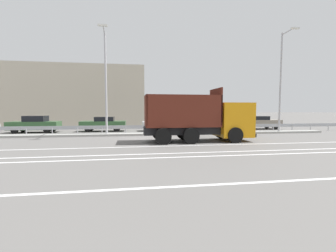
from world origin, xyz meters
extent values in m
plane|color=#605E5B|center=(0.00, 0.00, 0.00)|extent=(320.00, 320.00, 0.00)
cube|color=silver|center=(3.02, -3.58, 0.00)|extent=(59.54, 0.16, 0.01)
cube|color=silver|center=(3.02, -5.83, 0.00)|extent=(59.54, 0.16, 0.01)
cube|color=silver|center=(3.02, -6.79, 0.00)|extent=(59.54, 0.16, 0.01)
cube|color=silver|center=(3.02, -10.71, 0.00)|extent=(59.54, 0.16, 0.01)
cube|color=gray|center=(0.00, 2.56, 0.09)|extent=(32.75, 1.10, 0.18)
cube|color=#9EA0A5|center=(0.00, 3.94, 0.62)|extent=(59.54, 0.04, 0.32)
cylinder|color=#ADADB2|center=(-10.53, 3.94, 0.31)|extent=(0.09, 0.09, 0.62)
cylinder|color=#ADADB2|center=(-8.42, 3.94, 0.31)|extent=(0.09, 0.09, 0.62)
cylinder|color=#ADADB2|center=(-6.32, 3.94, 0.31)|extent=(0.09, 0.09, 0.62)
cylinder|color=#ADADB2|center=(-4.21, 3.94, 0.31)|extent=(0.09, 0.09, 0.62)
cylinder|color=#ADADB2|center=(-2.11, 3.94, 0.31)|extent=(0.09, 0.09, 0.62)
cylinder|color=#ADADB2|center=(0.00, 3.94, 0.31)|extent=(0.09, 0.09, 0.62)
cylinder|color=#ADADB2|center=(2.11, 3.94, 0.31)|extent=(0.09, 0.09, 0.62)
cylinder|color=#ADADB2|center=(4.21, 3.94, 0.31)|extent=(0.09, 0.09, 0.62)
cylinder|color=#ADADB2|center=(6.32, 3.94, 0.31)|extent=(0.09, 0.09, 0.62)
cylinder|color=#ADADB2|center=(8.42, 3.94, 0.31)|extent=(0.09, 0.09, 0.62)
cylinder|color=#ADADB2|center=(10.53, 3.94, 0.31)|extent=(0.09, 0.09, 0.62)
cylinder|color=#ADADB2|center=(12.63, 3.94, 0.31)|extent=(0.09, 0.09, 0.62)
cylinder|color=#ADADB2|center=(14.74, 3.94, 0.31)|extent=(0.09, 0.09, 0.62)
cylinder|color=#ADADB2|center=(16.84, 3.94, 0.31)|extent=(0.09, 0.09, 0.62)
cylinder|color=#ADADB2|center=(18.95, 3.94, 0.31)|extent=(0.09, 0.09, 0.62)
cube|color=orange|center=(5.61, -1.77, 1.49)|extent=(2.23, 2.37, 2.37)
cube|color=black|center=(6.74, -1.77, 1.91)|extent=(0.04, 2.03, 0.88)
cube|color=black|center=(6.78, -1.77, 0.47)|extent=(0.11, 2.31, 0.24)
cube|color=black|center=(1.90, -1.78, 0.79)|extent=(5.20, 1.31, 0.53)
cube|color=#511E14|center=(1.90, -1.78, 1.11)|extent=(4.99, 2.28, 0.12)
cube|color=#511E14|center=(1.90, -0.69, 2.17)|extent=(4.98, 0.11, 1.99)
cube|color=#511E14|center=(1.91, -2.86, 2.17)|extent=(4.98, 0.11, 1.99)
cube|color=#511E14|center=(4.35, -1.77, 2.42)|extent=(0.11, 2.27, 2.49)
cube|color=#511E14|center=(-0.54, -1.78, 2.17)|extent=(0.11, 2.27, 1.99)
cylinder|color=black|center=(5.28, -0.61, 0.52)|extent=(1.04, 0.32, 1.04)
cylinder|color=black|center=(5.28, -2.93, 0.52)|extent=(1.04, 0.32, 1.04)
cylinder|color=black|center=(2.29, -0.62, 0.52)|extent=(1.04, 0.32, 1.04)
cylinder|color=black|center=(2.30, -2.93, 0.52)|extent=(1.04, 0.32, 1.04)
cylinder|color=black|center=(0.47, -0.63, 0.52)|extent=(1.04, 0.32, 1.04)
cylinder|color=black|center=(0.48, -2.94, 0.52)|extent=(1.04, 0.32, 1.04)
cylinder|color=white|center=(7.12, 2.56, 0.17)|extent=(0.16, 0.16, 0.35)
cylinder|color=black|center=(7.12, 2.56, 0.52)|extent=(0.16, 0.16, 0.35)
cylinder|color=white|center=(7.12, 2.56, 0.87)|extent=(0.16, 0.16, 0.35)
cylinder|color=black|center=(7.12, 2.56, 1.22)|extent=(0.16, 0.16, 0.35)
cylinder|color=white|center=(7.12, 2.56, 1.57)|extent=(0.16, 0.16, 0.35)
cylinder|color=#1E4CB2|center=(7.12, 2.56, 2.05)|extent=(0.61, 0.03, 0.61)
cylinder|color=white|center=(7.12, 2.56, 2.05)|extent=(0.66, 0.02, 0.66)
cylinder|color=#ADADB2|center=(-3.65, 2.76, 4.30)|extent=(0.18, 0.18, 8.59)
cylinder|color=#ADADB2|center=(-3.59, 1.64, 8.44)|extent=(0.22, 2.25, 0.10)
cube|color=silver|center=(-3.53, 0.52, 8.36)|extent=(0.71, 0.24, 0.12)
cylinder|color=#ADADB2|center=(12.23, 2.47, 4.62)|extent=(0.18, 0.18, 9.24)
cylinder|color=#ADADB2|center=(12.16, 1.56, 9.09)|extent=(0.23, 1.83, 0.10)
cube|color=silver|center=(12.10, 0.64, 9.01)|extent=(0.71, 0.25, 0.12)
cube|color=#335B33|center=(-10.82, 6.33, 0.69)|extent=(4.50, 1.71, 0.77)
cube|color=black|center=(-10.69, 6.33, 1.35)|extent=(1.89, 1.50, 0.55)
cylinder|color=black|center=(-12.22, 5.52, 0.30)|extent=(0.60, 0.20, 0.60)
cylinder|color=black|center=(-12.22, 7.14, 0.30)|extent=(0.60, 0.20, 0.60)
cylinder|color=black|center=(-9.43, 5.52, 0.30)|extent=(0.60, 0.20, 0.60)
cylinder|color=black|center=(-9.43, 7.14, 0.30)|extent=(0.60, 0.20, 0.60)
cube|color=#335B33|center=(-4.44, 6.71, 0.67)|extent=(4.47, 1.78, 0.74)
cube|color=black|center=(-4.30, 6.71, 1.27)|extent=(1.88, 1.55, 0.44)
cylinder|color=black|center=(-5.82, 5.90, 0.30)|extent=(0.60, 0.21, 0.60)
cylinder|color=black|center=(-5.81, 7.55, 0.30)|extent=(0.60, 0.21, 0.60)
cylinder|color=black|center=(-3.06, 5.87, 0.30)|extent=(0.60, 0.21, 0.60)
cylinder|color=black|center=(-3.05, 7.52, 0.30)|extent=(0.60, 0.21, 0.60)
cube|color=silver|center=(1.70, 6.40, 0.64)|extent=(4.46, 2.07, 0.68)
cube|color=black|center=(1.57, 6.39, 1.21)|extent=(1.93, 1.68, 0.46)
cylinder|color=black|center=(2.99, 7.33, 0.30)|extent=(0.61, 0.24, 0.60)
cylinder|color=black|center=(3.11, 5.66, 0.30)|extent=(0.61, 0.24, 0.60)
cylinder|color=black|center=(0.30, 7.14, 0.30)|extent=(0.61, 0.24, 0.60)
cylinder|color=black|center=(0.42, 5.47, 0.30)|extent=(0.61, 0.24, 0.60)
cube|color=black|center=(7.27, 6.64, 0.66)|extent=(4.12, 1.98, 0.72)
cube|color=black|center=(7.15, 6.65, 1.28)|extent=(1.77, 1.64, 0.51)
cylinder|color=black|center=(8.57, 7.41, 0.30)|extent=(0.61, 0.23, 0.60)
cylinder|color=black|center=(8.48, 5.74, 0.30)|extent=(0.61, 0.23, 0.60)
cylinder|color=black|center=(6.07, 7.55, 0.30)|extent=(0.61, 0.23, 0.60)
cylinder|color=black|center=(5.98, 5.87, 0.30)|extent=(0.61, 0.23, 0.60)
cube|color=gray|center=(12.83, 6.83, 0.68)|extent=(4.51, 2.23, 0.76)
cube|color=black|center=(12.70, 6.84, 1.28)|extent=(1.96, 1.82, 0.42)
cylinder|color=black|center=(14.25, 7.64, 0.30)|extent=(0.61, 0.24, 0.60)
cylinder|color=black|center=(14.12, 5.83, 0.30)|extent=(0.61, 0.24, 0.60)
cylinder|color=black|center=(11.55, 7.84, 0.30)|extent=(0.61, 0.24, 0.60)
cylinder|color=black|center=(11.41, 6.02, 0.30)|extent=(0.61, 0.24, 0.60)
cube|color=#B7AD99|center=(-10.35, 19.46, 4.26)|extent=(20.99, 8.46, 8.51)
camera|label=1|loc=(-1.32, -16.87, 2.20)|focal=24.00mm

